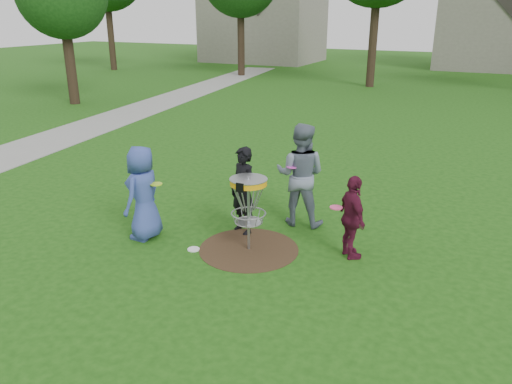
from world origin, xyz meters
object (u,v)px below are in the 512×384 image
at_px(player_black, 243,191).
at_px(player_grey, 300,175).
at_px(player_blue, 143,193).
at_px(disc_golf_basket, 249,196).
at_px(player_maroon, 352,218).

distance_m(player_black, player_grey, 1.20).
relative_size(player_blue, disc_golf_basket, 1.29).
bearing_deg(disc_golf_basket, player_black, 124.01).
height_order(player_grey, disc_golf_basket, player_grey).
xyz_separation_m(player_maroon, disc_golf_basket, (-1.72, -0.50, 0.28)).
xyz_separation_m(player_blue, player_grey, (2.37, 1.89, 0.14)).
distance_m(player_black, disc_golf_basket, 0.80).
xyz_separation_m(player_grey, player_maroon, (1.34, -1.00, -0.28)).
height_order(player_blue, disc_golf_basket, player_blue).
relative_size(player_blue, player_grey, 0.87).
height_order(player_blue, player_maroon, player_blue).
distance_m(player_grey, disc_golf_basket, 1.56).
xyz_separation_m(player_blue, disc_golf_basket, (1.98, 0.38, 0.13)).
bearing_deg(player_blue, player_black, 122.60).
distance_m(player_blue, disc_golf_basket, 2.02).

